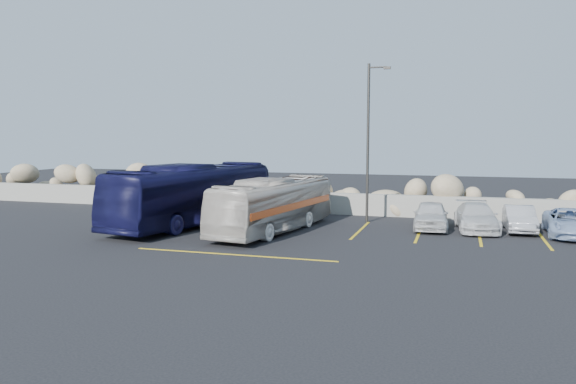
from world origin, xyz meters
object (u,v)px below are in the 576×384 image
(vintage_bus, at_px, (274,205))
(car_c, at_px, (476,217))
(car_d, at_px, (571,223))
(car_a, at_px, (431,215))
(car_b, at_px, (520,219))
(tour_coach, at_px, (194,194))
(lamppost, at_px, (369,138))

(vintage_bus, distance_m, car_c, 9.47)
(car_d, bearing_deg, vintage_bus, -166.78)
(car_a, height_order, car_b, car_a)
(tour_coach, height_order, car_d, tour_coach)
(car_b, bearing_deg, tour_coach, -171.58)
(lamppost, bearing_deg, car_d, -8.63)
(lamppost, xyz_separation_m, vintage_bus, (-3.73, -3.96, -3.05))
(vintage_bus, height_order, tour_coach, tour_coach)
(car_c, bearing_deg, car_d, -12.29)
(car_b, bearing_deg, vintage_bus, -164.28)
(lamppost, xyz_separation_m, tour_coach, (-8.19, -3.25, -2.78))
(tour_coach, height_order, car_c, tour_coach)
(vintage_bus, bearing_deg, lamppost, 55.79)
(vintage_bus, bearing_deg, tour_coach, 179.97)
(tour_coach, bearing_deg, car_d, 16.50)
(car_c, relative_size, car_d, 0.99)
(car_a, xyz_separation_m, car_b, (3.96, 0.51, -0.07))
(vintage_bus, bearing_deg, car_c, 27.59)
(car_c, xyz_separation_m, car_d, (3.93, -0.43, -0.02))
(car_d, bearing_deg, car_a, -179.92)
(car_b, distance_m, car_d, 2.15)
(car_b, distance_m, car_c, 1.92)
(vintage_bus, relative_size, tour_coach, 0.82)
(vintage_bus, relative_size, car_a, 2.30)
(lamppost, height_order, car_a, lamppost)
(car_c, bearing_deg, lamppost, 163.66)
(car_d, bearing_deg, lamppost, 173.31)
(lamppost, xyz_separation_m, car_b, (7.14, -0.68, -3.70))
(tour_coach, height_order, car_b, tour_coach)
(vintage_bus, distance_m, car_b, 11.37)
(tour_coach, height_order, car_a, tour_coach)
(tour_coach, xyz_separation_m, car_a, (11.37, 2.05, -0.86))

